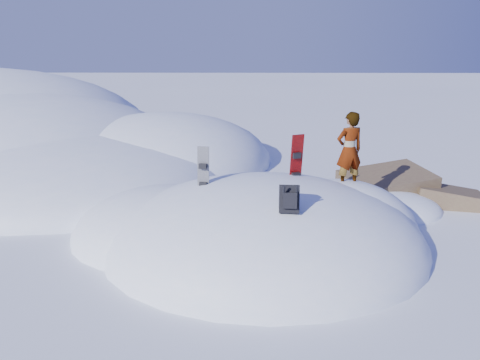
{
  "coord_description": "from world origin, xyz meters",
  "views": [
    {
      "loc": [
        -0.39,
        -9.42,
        4.32
      ],
      "look_at": [
        -0.54,
        0.3,
        1.44
      ],
      "focal_mm": 35.0,
      "sensor_mm": 36.0,
      "label": 1
    }
  ],
  "objects_px": {
    "snowboard_dark": "(203,177)",
    "backpack": "(289,199)",
    "snowboard_red": "(296,167)",
    "person": "(349,150)"
  },
  "relations": [
    {
      "from": "snowboard_red",
      "to": "snowboard_dark",
      "type": "xyz_separation_m",
      "value": [
        -2.05,
        -0.71,
        -0.04
      ]
    },
    {
      "from": "snowboard_red",
      "to": "person",
      "type": "distance_m",
      "value": 1.27
    },
    {
      "from": "snowboard_dark",
      "to": "person",
      "type": "bearing_deg",
      "value": 24.59
    },
    {
      "from": "snowboard_red",
      "to": "snowboard_dark",
      "type": "bearing_deg",
      "value": 176.07
    },
    {
      "from": "backpack",
      "to": "person",
      "type": "relative_size",
      "value": 0.35
    },
    {
      "from": "snowboard_dark",
      "to": "backpack",
      "type": "xyz_separation_m",
      "value": [
        1.71,
        -1.48,
        0.02
      ]
    },
    {
      "from": "snowboard_red",
      "to": "person",
      "type": "height_order",
      "value": "person"
    },
    {
      "from": "person",
      "to": "snowboard_red",
      "type": "bearing_deg",
      "value": -13.92
    },
    {
      "from": "backpack",
      "to": "person",
      "type": "distance_m",
      "value": 2.79
    },
    {
      "from": "snowboard_red",
      "to": "backpack",
      "type": "bearing_deg",
      "value": -121.78
    }
  ]
}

